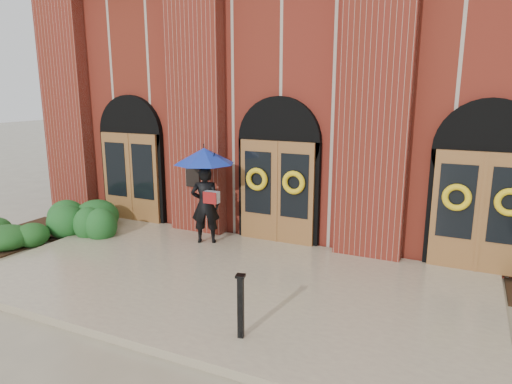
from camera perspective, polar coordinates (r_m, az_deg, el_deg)
The scene contains 7 objects.
ground at distance 9.26m, azimuth -4.08°, elevation -11.91°, with size 90.00×90.00×0.00m, color gray.
landing at distance 9.35m, azimuth -3.63°, elevation -11.15°, with size 10.00×5.30×0.15m, color tan.
church_building at distance 16.64m, azimuth 10.87°, elevation 11.33°, with size 16.20×12.53×7.00m.
man_with_umbrella at distance 11.03m, azimuth -6.43°, elevation 1.87°, with size 1.96×1.96×2.34m.
metal_post at distance 7.08m, azimuth -1.92°, elevation -13.92°, with size 0.16×0.16×1.02m.
hedge_wall_left at distance 13.50m, azimuth -22.51°, elevation -2.99°, with size 3.28×1.31×0.84m, color #1A4E1C.
hedge_front_left at distance 13.29m, azimuth -28.90°, elevation -4.51°, with size 1.56×1.34×0.55m, color #194818.
Camera 1 is at (4.14, -7.33, 3.87)m, focal length 32.00 mm.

